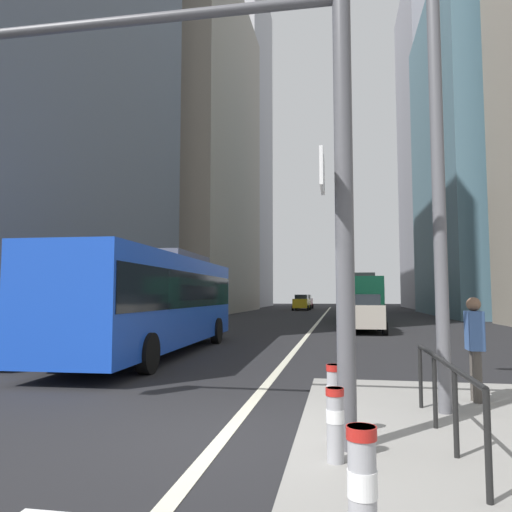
% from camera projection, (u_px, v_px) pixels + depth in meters
% --- Properties ---
extents(ground_plane, '(160.00, 160.00, 0.00)m').
position_uv_depth(ground_plane, '(311.00, 330.00, 26.10)').
color(ground_plane, black).
extents(lane_centre_line, '(0.20, 80.00, 0.01)m').
position_uv_depth(lane_centre_line, '(319.00, 321.00, 35.92)').
color(lane_centre_line, beige).
rests_on(lane_centre_line, ground).
extents(office_tower_left_mid, '(13.67, 25.42, 36.68)m').
position_uv_depth(office_tower_left_mid, '(182.00, 151.00, 55.16)').
color(office_tower_left_mid, gray).
rests_on(office_tower_left_mid, ground).
extents(office_tower_left_far, '(11.30, 19.06, 53.33)m').
position_uv_depth(office_tower_left_far, '(231.00, 145.00, 80.21)').
color(office_tower_left_far, '#9E9EA3').
rests_on(office_tower_left_far, ground).
extents(office_tower_right_mid, '(13.73, 21.69, 30.66)m').
position_uv_depth(office_tower_right_mid, '(505.00, 152.00, 45.52)').
color(office_tower_right_mid, slate).
rests_on(office_tower_right_mid, ground).
extents(office_tower_right_far, '(11.53, 19.07, 47.29)m').
position_uv_depth(office_tower_right_far, '(446.00, 145.00, 70.24)').
color(office_tower_right_far, gray).
rests_on(office_tower_right_far, ground).
extents(city_bus_blue_oncoming, '(2.95, 11.73, 3.40)m').
position_uv_depth(city_bus_blue_oncoming, '(155.00, 297.00, 15.69)').
color(city_bus_blue_oncoming, blue).
rests_on(city_bus_blue_oncoming, ground).
extents(sedan_white_oncoming, '(2.14, 4.35, 1.94)m').
position_uv_depth(sedan_white_oncoming, '(21.00, 327.00, 13.95)').
color(sedan_white_oncoming, silver).
rests_on(sedan_white_oncoming, ground).
extents(city_bus_red_receding, '(2.86, 11.46, 3.40)m').
position_uv_depth(city_bus_red_receding, '(359.00, 296.00, 35.79)').
color(city_bus_red_receding, '#198456').
rests_on(city_bus_red_receding, ground).
extents(city_bus_red_distant, '(2.76, 11.27, 3.40)m').
position_uv_depth(city_bus_red_distant, '(356.00, 295.00, 58.23)').
color(city_bus_red_distant, '#198456').
rests_on(city_bus_red_distant, ground).
extents(car_oncoming_mid, '(2.13, 4.58, 1.94)m').
position_uv_depth(car_oncoming_mid, '(305.00, 302.00, 65.43)').
color(car_oncoming_mid, maroon).
rests_on(car_oncoming_mid, ground).
extents(car_receding_near, '(2.14, 4.13, 1.94)m').
position_uv_depth(car_receding_near, '(363.00, 313.00, 24.39)').
color(car_receding_near, '#B2A899').
rests_on(car_receding_near, ground).
extents(car_receding_far, '(2.19, 4.53, 1.94)m').
position_uv_depth(car_receding_far, '(363.00, 312.00, 26.08)').
color(car_receding_far, '#232838').
rests_on(car_receding_far, ground).
extents(car_oncoming_far, '(2.17, 4.09, 1.94)m').
position_uv_depth(car_oncoming_far, '(302.00, 302.00, 60.01)').
color(car_oncoming_far, gold).
rests_on(car_oncoming_far, ground).
extents(traffic_signal_gantry, '(6.99, 0.65, 6.00)m').
position_uv_depth(traffic_signal_gantry, '(156.00, 121.00, 6.24)').
color(traffic_signal_gantry, '#515156').
rests_on(traffic_signal_gantry, median_island).
extents(street_lamp_post, '(5.50, 0.32, 8.00)m').
position_uv_depth(street_lamp_post, '(435.00, 81.00, 7.63)').
color(street_lamp_post, '#56565B').
rests_on(street_lamp_post, median_island).
extents(bollard_left, '(0.20, 0.20, 0.93)m').
position_uv_depth(bollard_left, '(362.00, 494.00, 3.04)').
color(bollard_left, '#99999E').
rests_on(bollard_left, median_island).
extents(bollard_right, '(0.20, 0.20, 0.77)m').
position_uv_depth(bollard_right, '(335.00, 420.00, 5.13)').
color(bollard_right, '#99999E').
rests_on(bollard_right, median_island).
extents(bollard_back, '(0.20, 0.20, 0.89)m').
position_uv_depth(bollard_back, '(334.00, 397.00, 6.03)').
color(bollard_back, '#99999E').
rests_on(bollard_back, median_island).
extents(pedestrian_railing, '(0.06, 3.61, 0.98)m').
position_uv_depth(pedestrian_railing, '(444.00, 382.00, 5.88)').
color(pedestrian_railing, black).
rests_on(pedestrian_railing, median_island).
extents(pedestrian_waiting, '(0.24, 0.38, 1.72)m').
position_uv_depth(pedestrian_waiting, '(475.00, 343.00, 8.06)').
color(pedestrian_waiting, '#423D38').
rests_on(pedestrian_waiting, median_island).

